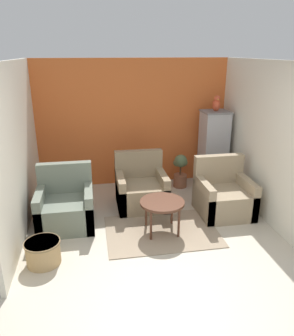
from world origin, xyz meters
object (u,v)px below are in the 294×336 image
object	(u,v)px
coffee_table	(162,204)
parrot	(216,104)
armchair_left	(66,207)
potted_plant	(180,170)
armchair_middle	(141,190)
wicker_basket	(43,252)
armchair_right	(223,196)
birdcage	(213,149)

from	to	relation	value
coffee_table	parrot	distance (m)	2.44
coffee_table	armchair_left	size ratio (longest dim) A/B	0.71
armchair_left	potted_plant	bearing A→B (deg)	28.51
armchair_middle	wicker_basket	xyz separation A→B (m)	(-1.50, -1.44, -0.13)
armchair_left	parrot	size ratio (longest dim) A/B	3.11
armchair_right	birdcage	bearing A→B (deg)	78.69
armchair_right	wicker_basket	distance (m)	2.96
birdcage	potted_plant	world-z (taller)	birdcage
armchair_right	potted_plant	bearing A→B (deg)	108.49
potted_plant	parrot	bearing A→B (deg)	-2.11
coffee_table	armchair_middle	distance (m)	0.97
coffee_table	parrot	size ratio (longest dim) A/B	2.21
birdcage	armchair_left	bearing A→B (deg)	-157.76
wicker_basket	potted_plant	bearing A→B (deg)	41.79
coffee_table	armchair_right	bearing A→B (deg)	20.56
armchair_middle	parrot	distance (m)	2.16
armchair_left	armchair_right	bearing A→B (deg)	-0.98
armchair_middle	birdcage	world-z (taller)	birdcage
armchair_left	armchair_right	world-z (taller)	same
birdcage	parrot	distance (m)	0.89
armchair_middle	parrot	xyz separation A→B (m)	(1.54, 0.68, 1.35)
potted_plant	wicker_basket	bearing A→B (deg)	-138.21
parrot	potted_plant	distance (m)	1.45
armchair_middle	potted_plant	bearing A→B (deg)	38.07
birdcage	armchair_right	bearing A→B (deg)	-101.31
armchair_left	armchair_right	xyz separation A→B (m)	(2.56, -0.04, 0.00)
birdcage	parrot	xyz separation A→B (m)	(0.00, 0.00, 0.89)
armchair_right	potted_plant	world-z (taller)	armchair_right
armchair_left	armchair_middle	distance (m)	1.34
armchair_right	parrot	size ratio (longest dim) A/B	3.11
parrot	armchair_left	bearing A→B (deg)	-157.72
coffee_table	armchair_middle	world-z (taller)	armchair_middle
parrot	armchair_middle	bearing A→B (deg)	-156.20
coffee_table	wicker_basket	size ratio (longest dim) A/B	1.46
parrot	potted_plant	xyz separation A→B (m)	(-0.64, 0.02, -1.30)
armchair_right	coffee_table	bearing A→B (deg)	-159.44
coffee_table	potted_plant	distance (m)	1.80
armchair_left	coffee_table	bearing A→B (deg)	-18.36
parrot	potted_plant	bearing A→B (deg)	177.89
armchair_right	birdcage	size ratio (longest dim) A/B	0.61
armchair_left	birdcage	world-z (taller)	birdcage
parrot	armchair_right	bearing A→B (deg)	-101.29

